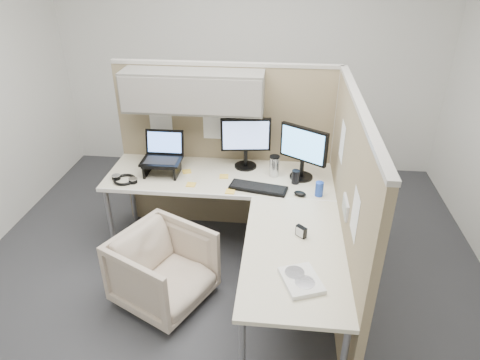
# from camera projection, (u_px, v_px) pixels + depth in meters

# --- Properties ---
(ground) EXTENTS (4.50, 4.50, 0.00)m
(ground) POSITION_uv_depth(u_px,v_px,m) (225.00, 281.00, 3.63)
(ground) COLOR #2F3033
(ground) RESTS_ON ground
(partition_back) EXTENTS (2.00, 0.36, 1.63)m
(partition_back) POSITION_uv_depth(u_px,v_px,m) (212.00, 123.00, 3.84)
(partition_back) COLOR #907E5E
(partition_back) RESTS_ON ground
(partition_right) EXTENTS (0.07, 2.03, 1.63)m
(partition_right) POSITION_uv_depth(u_px,v_px,m) (345.00, 210.00, 3.10)
(partition_right) COLOR #907E5E
(partition_right) RESTS_ON ground
(desk) EXTENTS (2.00, 1.98, 0.73)m
(desk) POSITION_uv_depth(u_px,v_px,m) (241.00, 206.00, 3.40)
(desk) COLOR beige
(desk) RESTS_ON ground
(office_chair) EXTENTS (0.83, 0.85, 0.66)m
(office_chair) POSITION_uv_depth(u_px,v_px,m) (163.00, 266.00, 3.29)
(office_chair) COLOR beige
(office_chair) RESTS_ON ground
(monitor_left) EXTENTS (0.44, 0.20, 0.47)m
(monitor_left) POSITION_uv_depth(u_px,v_px,m) (246.00, 139.00, 3.77)
(monitor_left) COLOR black
(monitor_left) RESTS_ON desk
(monitor_right) EXTENTS (0.39, 0.27, 0.47)m
(monitor_right) POSITION_uv_depth(u_px,v_px,m) (303.00, 149.00, 3.59)
(monitor_right) COLOR black
(monitor_right) RESTS_ON desk
(laptop_station) EXTENTS (0.34, 0.29, 0.36)m
(laptop_station) POSITION_uv_depth(u_px,v_px,m) (162.00, 159.00, 3.74)
(laptop_station) COLOR black
(laptop_station) RESTS_ON desk
(keyboard) EXTENTS (0.50, 0.25, 0.02)m
(keyboard) POSITION_uv_depth(u_px,v_px,m) (258.00, 188.00, 3.53)
(keyboard) COLOR black
(keyboard) RESTS_ON desk
(mouse) EXTENTS (0.12, 0.10, 0.04)m
(mouse) POSITION_uv_depth(u_px,v_px,m) (300.00, 194.00, 3.44)
(mouse) COLOR black
(mouse) RESTS_ON desk
(travel_mug) EXTENTS (0.09, 0.09, 0.19)m
(travel_mug) POSITION_uv_depth(u_px,v_px,m) (274.00, 166.00, 3.70)
(travel_mug) COLOR silver
(travel_mug) RESTS_ON desk
(soda_can_green) EXTENTS (0.07, 0.07, 0.12)m
(soda_can_green) POSITION_uv_depth(u_px,v_px,m) (319.00, 189.00, 3.42)
(soda_can_green) COLOR #1E3FA5
(soda_can_green) RESTS_ON desk
(soda_can_silver) EXTENTS (0.07, 0.07, 0.12)m
(soda_can_silver) POSITION_uv_depth(u_px,v_px,m) (296.00, 177.00, 3.60)
(soda_can_silver) COLOR black
(soda_can_silver) RESTS_ON desk
(sticky_note_d) EXTENTS (0.08, 0.08, 0.01)m
(sticky_note_d) POSITION_uv_depth(u_px,v_px,m) (224.00, 176.00, 3.73)
(sticky_note_d) COLOR yellow
(sticky_note_d) RESTS_ON desk
(sticky_note_b) EXTENTS (0.08, 0.08, 0.01)m
(sticky_note_b) POSITION_uv_depth(u_px,v_px,m) (230.00, 192.00, 3.50)
(sticky_note_b) COLOR yellow
(sticky_note_b) RESTS_ON desk
(sticky_note_c) EXTENTS (0.10, 0.10, 0.01)m
(sticky_note_c) POSITION_uv_depth(u_px,v_px,m) (187.00, 171.00, 3.81)
(sticky_note_c) COLOR yellow
(sticky_note_c) RESTS_ON desk
(sticky_note_a) EXTENTS (0.08, 0.08, 0.01)m
(sticky_note_a) POSITION_uv_depth(u_px,v_px,m) (191.00, 185.00, 3.60)
(sticky_note_a) COLOR yellow
(sticky_note_a) RESTS_ON desk
(headphones) EXTENTS (0.24, 0.24, 0.04)m
(headphones) POSITION_uv_depth(u_px,v_px,m) (125.00, 179.00, 3.66)
(headphones) COLOR black
(headphones) RESTS_ON desk
(paper_stack) EXTENTS (0.29, 0.32, 0.03)m
(paper_stack) POSITION_uv_depth(u_px,v_px,m) (301.00, 280.00, 2.56)
(paper_stack) COLOR white
(paper_stack) RESTS_ON desk
(desk_clock) EXTENTS (0.08, 0.08, 0.08)m
(desk_clock) POSITION_uv_depth(u_px,v_px,m) (301.00, 232.00, 2.95)
(desk_clock) COLOR black
(desk_clock) RESTS_ON desk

